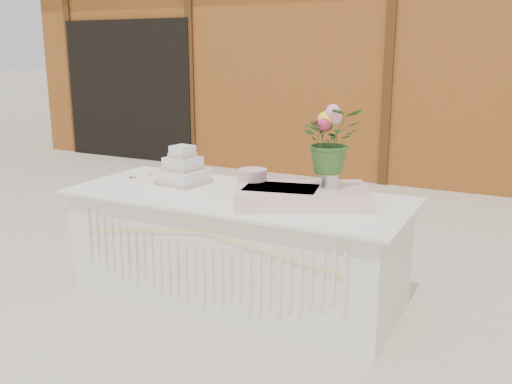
# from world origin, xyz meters

# --- Properties ---
(ground) EXTENTS (80.00, 80.00, 0.00)m
(ground) POSITION_xyz_m (0.00, 0.00, 0.00)
(ground) COLOR beige
(ground) RESTS_ON ground
(barn) EXTENTS (12.60, 4.60, 3.30)m
(barn) POSITION_xyz_m (-0.01, 5.99, 1.68)
(barn) COLOR brown
(barn) RESTS_ON ground
(cake_table) EXTENTS (2.40, 1.00, 0.77)m
(cake_table) POSITION_xyz_m (0.00, -0.00, 0.39)
(cake_table) COLOR white
(cake_table) RESTS_ON ground
(wedding_cake) EXTENTS (0.36, 0.36, 0.29)m
(wedding_cake) POSITION_xyz_m (-0.51, 0.11, 0.87)
(wedding_cake) COLOR silver
(wedding_cake) RESTS_ON cake_table
(pink_cake_stand) EXTENTS (0.25, 0.25, 0.18)m
(pink_cake_stand) POSITION_xyz_m (0.11, 0.03, 0.87)
(pink_cake_stand) COLOR white
(pink_cake_stand) RESTS_ON cake_table
(satin_runner) EXTENTS (0.99, 0.83, 0.11)m
(satin_runner) POSITION_xyz_m (0.50, -0.03, 0.82)
(satin_runner) COLOR #FBCDCA
(satin_runner) RESTS_ON cake_table
(flower_vase) EXTENTS (0.11, 0.11, 0.15)m
(flower_vase) POSITION_xyz_m (0.67, 0.05, 0.95)
(flower_vase) COLOR silver
(flower_vase) RESTS_ON satin_runner
(bouquet) EXTENTS (0.50, 0.48, 0.42)m
(bouquet) POSITION_xyz_m (0.67, 0.05, 1.24)
(bouquet) COLOR #325923
(bouquet) RESTS_ON flower_vase
(loose_flowers) EXTENTS (0.13, 0.31, 0.02)m
(loose_flowers) POSITION_xyz_m (-0.95, 0.15, 0.78)
(loose_flowers) COLOR pink
(loose_flowers) RESTS_ON cake_table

